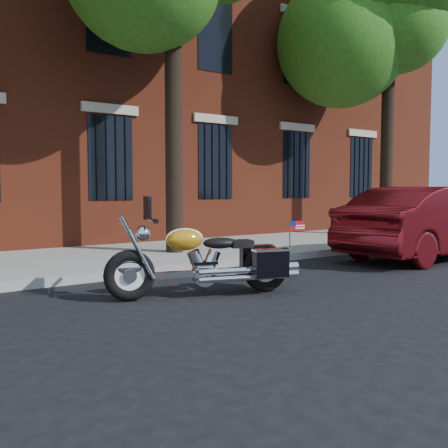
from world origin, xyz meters
TOP-DOWN VIEW (x-y plane):
  - ground at (0.00, 0.00)m, footprint 120.00×120.00m
  - curb at (0.00, 1.38)m, footprint 40.00×0.16m
  - sidewalk at (0.00, 3.26)m, footprint 40.00×3.60m
  - building at (0.00, 10.06)m, footprint 26.00×10.08m
  - tree_right at (7.42, 2.96)m, footprint 4.12×3.92m
  - motorcycle at (-0.90, -0.58)m, footprint 2.53×1.29m
  - car_maroon at (4.94, -0.16)m, footprint 4.64×1.73m

SIDE VIEW (x-z plane):
  - ground at x=0.00m, z-range 0.00..0.00m
  - curb at x=0.00m, z-range 0.00..0.15m
  - sidewalk at x=0.00m, z-range 0.00..0.15m
  - motorcycle at x=-0.90m, z-range -0.22..1.15m
  - car_maroon at x=4.94m, z-range 0.00..1.52m
  - building at x=0.00m, z-range 0.00..12.00m
  - tree_right at x=7.42m, z-range 1.91..10.45m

